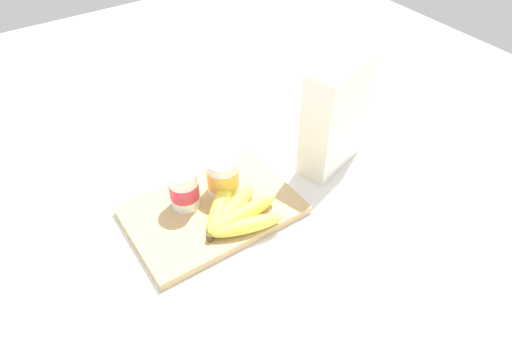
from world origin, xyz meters
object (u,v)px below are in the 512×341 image
Objects in this scene: cereal_box at (334,117)px; banana_bunch at (235,212)px; cutting_board at (213,210)px; yogurt_cup_front at (184,189)px; yogurt_cup_back at (223,176)px.

cereal_box is 1.36× the size of banana_bunch.
cutting_board is at bearing 114.41° from banana_bunch.
yogurt_cup_front is (-0.04, 0.04, 0.06)m from cutting_board.
yogurt_cup_front is 0.48× the size of banana_bunch.
yogurt_cup_front is at bearing 174.28° from yogurt_cup_back.
banana_bunch is at bearing -65.59° from cutting_board.
cereal_box is at bearing -7.39° from yogurt_cup_back.
banana_bunch is at bearing -54.22° from yogurt_cup_front.
cereal_box is at bearing -1.01° from cutting_board.
cereal_box is 0.29m from yogurt_cup_back.
banana_bunch is (-0.02, -0.08, -0.03)m from yogurt_cup_back.
cutting_board is 0.08m from yogurt_cup_front.
yogurt_cup_back is at bearing -5.72° from yogurt_cup_front.
yogurt_cup_back is at bearing 155.62° from cereal_box.
yogurt_cup_front is at bearing 156.03° from cereal_box.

